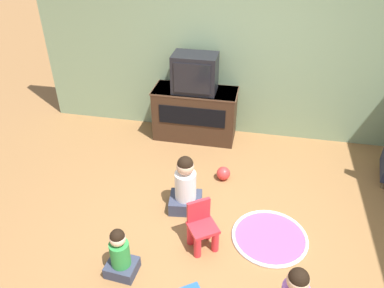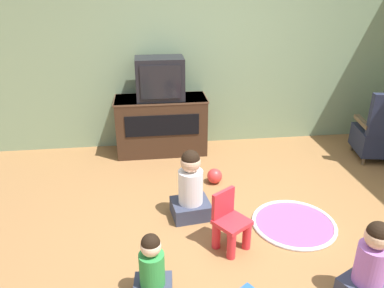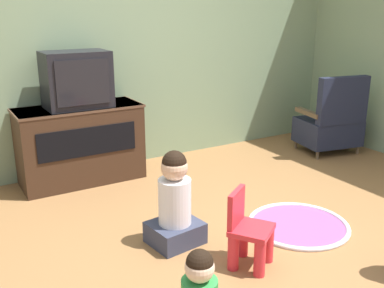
{
  "view_description": "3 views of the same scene",
  "coord_description": "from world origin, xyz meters",
  "px_view_note": "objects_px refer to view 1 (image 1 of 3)",
  "views": [
    {
      "loc": [
        0.26,
        -2.84,
        3.0
      ],
      "look_at": [
        -0.4,
        0.43,
        0.81
      ],
      "focal_mm": 35.0,
      "sensor_mm": 36.0,
      "label": 1
    },
    {
      "loc": [
        -0.83,
        -2.8,
        2.17
      ],
      "look_at": [
        -0.42,
        0.44,
        0.73
      ],
      "focal_mm": 35.0,
      "sensor_mm": 36.0,
      "label": 2
    },
    {
      "loc": [
        -1.86,
        -2.31,
        1.68
      ],
      "look_at": [
        -0.09,
        0.68,
        0.61
      ],
      "focal_mm": 42.0,
      "sensor_mm": 36.0,
      "label": 3
    }
  ],
  "objects_px": {
    "television": "(195,73)",
    "yellow_kid_chair": "(202,229)",
    "tv_cabinet": "(195,113)",
    "child_watching_left": "(120,255)",
    "toy_ball": "(223,173)",
    "child_watching_right": "(186,187)"
  },
  "relations": [
    {
      "from": "toy_ball",
      "to": "yellow_kid_chair",
      "type": "bearing_deg",
      "value": -93.8
    },
    {
      "from": "television",
      "to": "toy_ball",
      "type": "xyz_separation_m",
      "value": [
        0.55,
        -0.92,
        -0.94
      ]
    },
    {
      "from": "tv_cabinet",
      "to": "child_watching_left",
      "type": "relative_size",
      "value": 2.16
    },
    {
      "from": "television",
      "to": "yellow_kid_chair",
      "type": "xyz_separation_m",
      "value": [
        0.48,
        -2.05,
        -0.8
      ]
    },
    {
      "from": "yellow_kid_chair",
      "to": "child_watching_left",
      "type": "relative_size",
      "value": 0.95
    },
    {
      "from": "tv_cabinet",
      "to": "yellow_kid_chair",
      "type": "distance_m",
      "value": 2.14
    },
    {
      "from": "television",
      "to": "toy_ball",
      "type": "bearing_deg",
      "value": -58.88
    },
    {
      "from": "toy_ball",
      "to": "television",
      "type": "bearing_deg",
      "value": 121.12
    },
    {
      "from": "child_watching_left",
      "to": "child_watching_right",
      "type": "distance_m",
      "value": 1.08
    },
    {
      "from": "television",
      "to": "yellow_kid_chair",
      "type": "bearing_deg",
      "value": -76.81
    },
    {
      "from": "tv_cabinet",
      "to": "yellow_kid_chair",
      "type": "xyz_separation_m",
      "value": [
        0.48,
        -2.08,
        -0.17
      ]
    },
    {
      "from": "tv_cabinet",
      "to": "child_watching_right",
      "type": "bearing_deg",
      "value": -82.76
    },
    {
      "from": "television",
      "to": "tv_cabinet",
      "type": "bearing_deg",
      "value": 90.0
    },
    {
      "from": "television",
      "to": "toy_ball",
      "type": "distance_m",
      "value": 1.42
    },
    {
      "from": "child_watching_left",
      "to": "toy_ball",
      "type": "xyz_separation_m",
      "value": [
        0.76,
        1.62,
        -0.15
      ]
    },
    {
      "from": "child_watching_right",
      "to": "toy_ball",
      "type": "relative_size",
      "value": 4.11
    },
    {
      "from": "yellow_kid_chair",
      "to": "toy_ball",
      "type": "distance_m",
      "value": 1.14
    },
    {
      "from": "television",
      "to": "child_watching_left",
      "type": "distance_m",
      "value": 2.66
    },
    {
      "from": "yellow_kid_chair",
      "to": "child_watching_left",
      "type": "distance_m",
      "value": 0.84
    },
    {
      "from": "television",
      "to": "toy_ball",
      "type": "relative_size",
      "value": 3.47
    },
    {
      "from": "child_watching_right",
      "to": "television",
      "type": "bearing_deg",
      "value": 90.02
    },
    {
      "from": "television",
      "to": "yellow_kid_chair",
      "type": "distance_m",
      "value": 2.25
    }
  ]
}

